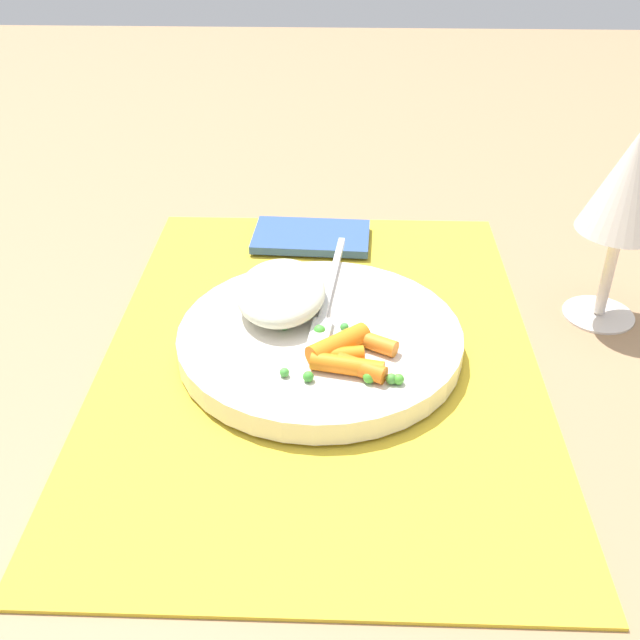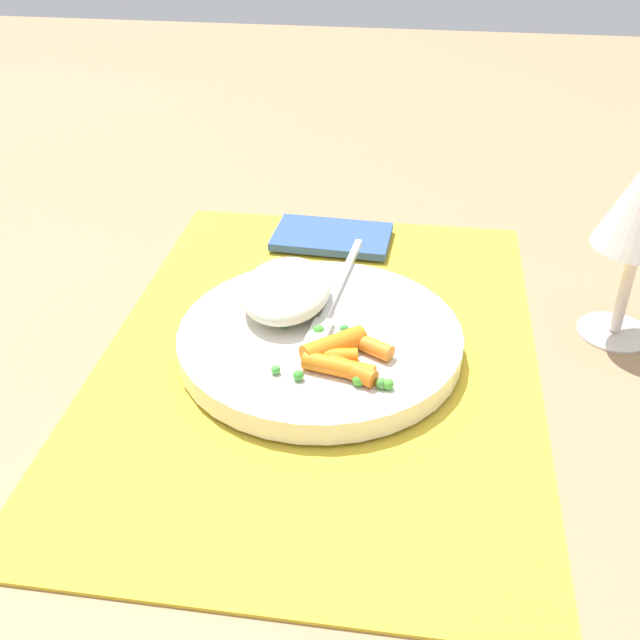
% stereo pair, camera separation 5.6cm
% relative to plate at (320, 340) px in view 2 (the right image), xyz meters
% --- Properties ---
extents(ground_plane, '(2.40, 2.40, 0.00)m').
position_rel_plate_xyz_m(ground_plane, '(0.00, 0.00, -0.02)').
color(ground_plane, '#997551').
extents(placemat, '(0.50, 0.35, 0.01)m').
position_rel_plate_xyz_m(placemat, '(0.00, 0.00, -0.01)').
color(placemat, gold).
rests_on(placemat, ground_plane).
extents(plate, '(0.23, 0.23, 0.02)m').
position_rel_plate_xyz_m(plate, '(0.00, 0.00, 0.00)').
color(plate, silver).
rests_on(plate, placemat).
extents(rice_mound, '(0.10, 0.07, 0.03)m').
position_rel_plate_xyz_m(rice_mound, '(-0.03, -0.03, 0.03)').
color(rice_mound, beige).
rests_on(rice_mound, plate).
extents(carrot_portion, '(0.07, 0.07, 0.02)m').
position_rel_plate_xyz_m(carrot_portion, '(0.04, 0.02, 0.02)').
color(carrot_portion, orange).
rests_on(carrot_portion, plate).
extents(pea_scatter, '(0.08, 0.10, 0.01)m').
position_rel_plate_xyz_m(pea_scatter, '(0.04, 0.03, 0.01)').
color(pea_scatter, green).
rests_on(pea_scatter, plate).
extents(fork, '(0.19, 0.03, 0.01)m').
position_rel_plate_xyz_m(fork, '(-0.04, 0.00, 0.01)').
color(fork, silver).
rests_on(fork, plate).
extents(napkin, '(0.08, 0.12, 0.01)m').
position_rel_plate_xyz_m(napkin, '(-0.19, -0.02, -0.01)').
color(napkin, '#33518C').
rests_on(napkin, placemat).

